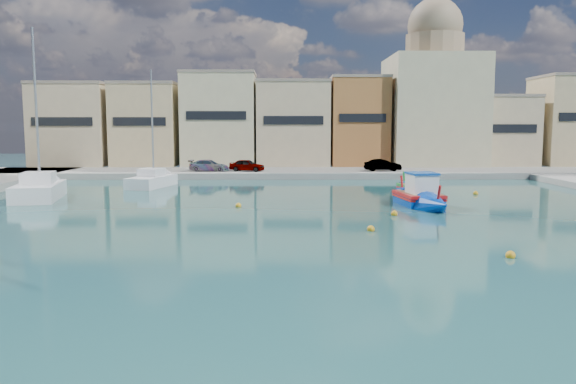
# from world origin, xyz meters

# --- Properties ---
(ground) EXTENTS (160.00, 160.00, 0.00)m
(ground) POSITION_xyz_m (0.00, 0.00, 0.00)
(ground) COLOR #163943
(ground) RESTS_ON ground
(north_quay) EXTENTS (80.00, 8.00, 0.60)m
(north_quay) POSITION_xyz_m (0.00, 32.00, 0.30)
(north_quay) COLOR gray
(north_quay) RESTS_ON ground
(north_townhouses) EXTENTS (83.20, 7.87, 10.19)m
(north_townhouses) POSITION_xyz_m (6.68, 39.36, 5.00)
(north_townhouses) COLOR tan
(north_townhouses) RESTS_ON ground
(church_block) EXTENTS (10.00, 10.00, 19.10)m
(church_block) POSITION_xyz_m (10.00, 40.00, 8.41)
(church_block) COLOR #C2B991
(church_block) RESTS_ON ground
(parked_cars) EXTENTS (20.51, 2.23, 1.15)m
(parked_cars) POSITION_xyz_m (-7.90, 30.50, 1.17)
(parked_cars) COLOR #4C1919
(parked_cars) RESTS_ON north_quay
(luzzu_blue_cabin) EXTENTS (3.20, 9.12, 3.16)m
(luzzu_blue_cabin) POSITION_xyz_m (1.50, 10.98, 0.39)
(luzzu_blue_cabin) COLOR #0035AA
(luzzu_blue_cabin) RESTS_ON ground
(luzzu_green) EXTENTS (3.09, 8.07, 2.48)m
(luzzu_green) POSITION_xyz_m (2.75, 16.34, 0.27)
(luzzu_green) COLOR #0058A2
(luzzu_green) RESTS_ON ground
(yacht_north) EXTENTS (3.84, 7.88, 10.13)m
(yacht_north) POSITION_xyz_m (-17.12, 23.29, 0.40)
(yacht_north) COLOR white
(yacht_north) RESTS_ON ground
(yacht_midnorth) EXTENTS (4.35, 8.99, 12.25)m
(yacht_midnorth) POSITION_xyz_m (-23.65, 15.80, 0.48)
(yacht_midnorth) COLOR white
(yacht_midnorth) RESTS_ON ground
(mooring_buoys) EXTENTS (26.47, 19.94, 0.36)m
(mooring_buoys) POSITION_xyz_m (1.93, 5.52, 0.08)
(mooring_buoys) COLOR orange
(mooring_buoys) RESTS_ON ground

